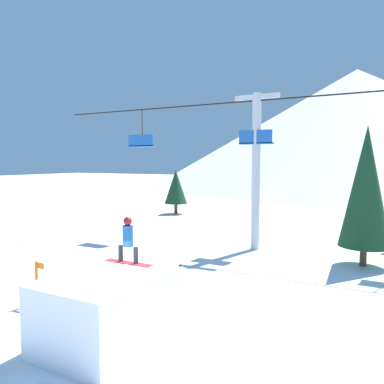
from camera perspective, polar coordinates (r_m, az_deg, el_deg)
name	(u,v)px	position (r m, az deg, el deg)	size (l,w,h in m)	color
ground_plane	(107,346)	(10.67, -12.84, -21.90)	(220.00, 220.00, 0.00)	white
mountain_ridge	(355,128)	(82.62, 23.61, 8.94)	(80.55, 80.55, 22.95)	silver
snow_ramp	(108,308)	(10.48, -12.64, -16.89)	(2.44, 3.43, 1.84)	white
snowboarder	(128,240)	(10.92, -9.74, -7.24)	(1.54, 0.30, 1.35)	#B22D2D
chairlift	(256,157)	(20.26, 9.73, 5.24)	(25.97, 0.46, 8.35)	#B2B2B7
pine_tree_near	(366,186)	(18.47, 24.96, 0.77)	(2.24, 2.24, 6.39)	#4C3823
pine_tree_far	(176,187)	(33.89, -2.48, 0.78)	(2.07, 2.07, 3.99)	#4C3823
trail_marker	(37,281)	(13.77, -22.54, -12.46)	(0.41, 0.10, 1.45)	orange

